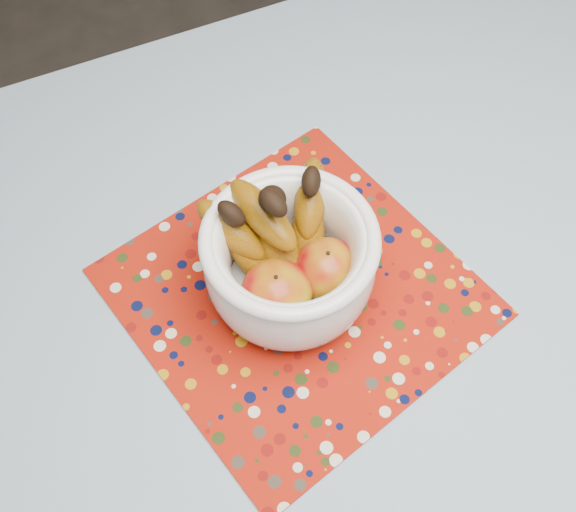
# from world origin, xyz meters

# --- Properties ---
(table) EXTENTS (1.20, 1.20, 0.75)m
(table) POSITION_xyz_m (0.00, 0.00, 0.67)
(table) COLOR brown
(table) RESTS_ON ground
(tablecloth) EXTENTS (1.32, 1.32, 0.01)m
(tablecloth) POSITION_xyz_m (0.00, 0.00, 0.76)
(tablecloth) COLOR #6688AA
(tablecloth) RESTS_ON table
(placemat) EXTENTS (0.50, 0.50, 0.00)m
(placemat) POSITION_xyz_m (-0.11, 0.12, 0.76)
(placemat) COLOR #981508
(placemat) RESTS_ON tablecloth
(fruit_bowl) EXTENTS (0.26, 0.23, 0.19)m
(fruit_bowl) POSITION_xyz_m (-0.12, 0.14, 0.84)
(fruit_bowl) COLOR white
(fruit_bowl) RESTS_ON placemat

